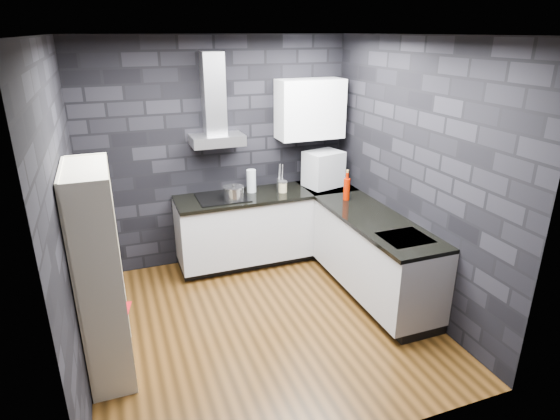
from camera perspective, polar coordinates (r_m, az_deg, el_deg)
ground at (r=4.81m, az=-2.08°, el=-13.57°), size 3.20×3.20×0.00m
ceiling at (r=3.96m, az=-2.63°, el=20.57°), size 3.20×3.20×0.00m
wall_back at (r=5.70m, az=-7.51°, el=6.83°), size 3.20×0.05×2.70m
wall_front at (r=2.83m, az=8.22°, el=-8.43°), size 3.20×0.05×2.70m
wall_left at (r=4.03m, az=-24.83°, el=-1.04°), size 0.05×3.20×2.70m
wall_right at (r=4.92m, az=15.98°, el=3.91°), size 0.05×3.20×2.70m
toekick_back at (r=6.02m, az=-1.64°, el=-5.42°), size 2.18×0.50×0.10m
toekick_right at (r=5.36m, az=11.45°, el=-9.45°), size 0.50×1.78×0.10m
counter_back_cab at (r=5.81m, az=-1.56°, el=-1.79°), size 2.20×0.60×0.76m
counter_right_cab at (r=5.14m, az=11.42°, el=-5.40°), size 0.60×1.80×0.76m
counter_back_top at (r=5.65m, az=-1.56°, el=1.92°), size 2.20×0.62×0.04m
counter_right_top at (r=4.97m, az=11.64°, el=-1.28°), size 0.62×1.80×0.04m
counter_corner_top at (r=5.96m, az=5.71°, el=2.82°), size 0.62×0.62×0.04m
hood_body at (r=5.45m, az=-7.65°, el=8.45°), size 0.60×0.34×0.12m
hood_chimney at (r=5.44m, az=-8.09°, el=13.85°), size 0.24×0.20×0.90m
upper_cabinet at (r=5.76m, az=3.67°, el=12.19°), size 0.80×0.35×0.70m
cooktop at (r=5.51m, az=-7.01°, el=1.53°), size 0.58×0.50×0.01m
sink_rim at (r=4.59m, az=15.01°, el=-3.31°), size 0.44×0.40×0.01m
pot at (r=5.41m, az=-5.67°, el=2.03°), size 0.29×0.29×0.14m
glass_vase at (r=5.65m, az=-3.51°, el=3.55°), size 0.13×0.13×0.28m
storage_jar at (r=5.65m, az=0.34°, el=2.79°), size 0.13×0.13×0.12m
utensil_crock at (r=5.77m, az=0.05°, el=3.21°), size 0.12×0.12×0.13m
appliance_garage at (r=5.85m, az=5.31°, el=5.00°), size 0.51×0.44×0.44m
red_bottle at (r=5.43m, az=8.12°, el=2.52°), size 0.08×0.08×0.25m
bookshelf at (r=4.04m, az=-21.08°, el=-7.43°), size 0.52×0.86×1.80m
fruit_bowl at (r=3.97m, az=-21.14°, el=-7.37°), size 0.26×0.26×0.05m
book_red at (r=4.33m, az=-20.29°, el=-10.30°), size 0.18×0.06×0.24m
book_second at (r=4.34m, az=-20.86°, el=-9.97°), size 0.12×0.11×0.21m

